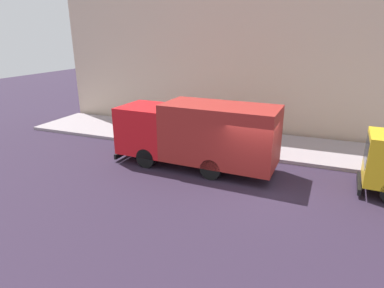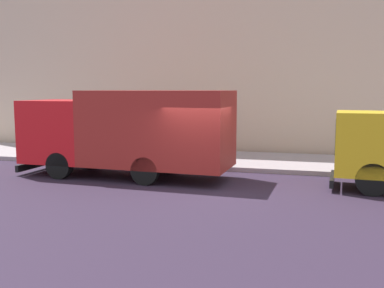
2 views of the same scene
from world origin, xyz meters
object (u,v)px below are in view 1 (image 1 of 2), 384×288
at_px(pedestrian_walking, 194,129).
at_px(large_utility_truck, 197,133).
at_px(pedestrian_third, 218,121).
at_px(street_sign_post, 236,126).
at_px(pedestrian_standing, 253,126).

bearing_deg(pedestrian_walking, large_utility_truck, 172.38).
bearing_deg(pedestrian_third, pedestrian_walking, 45.08).
height_order(large_utility_truck, pedestrian_walking, large_utility_truck).
distance_m(pedestrian_third, street_sign_post, 2.86).
xyz_separation_m(pedestrian_walking, pedestrian_third, (2.02, -0.74, 0.01)).
bearing_deg(large_utility_truck, pedestrian_third, 7.13).
height_order(large_utility_truck, street_sign_post, large_utility_truck).
relative_size(large_utility_truck, street_sign_post, 3.38).
relative_size(pedestrian_walking, street_sign_post, 0.74).
bearing_deg(pedestrian_walking, pedestrian_third, -51.95).
distance_m(pedestrian_standing, street_sign_post, 2.17).
bearing_deg(street_sign_post, pedestrian_walking, 82.77).
bearing_deg(street_sign_post, pedestrian_standing, -13.73).
height_order(pedestrian_walking, pedestrian_standing, pedestrian_standing).
bearing_deg(street_sign_post, pedestrian_third, 34.83).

